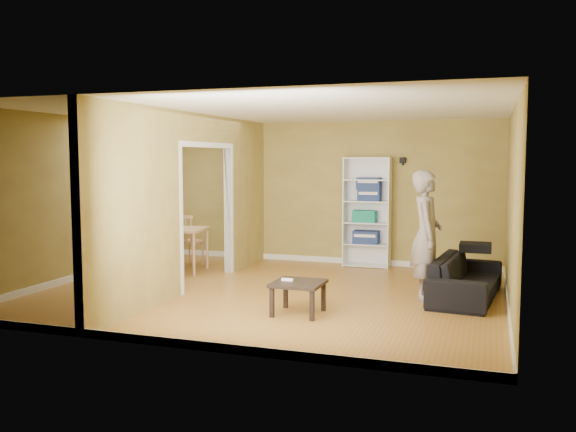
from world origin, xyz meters
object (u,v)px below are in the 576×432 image
(sofa, at_px, (466,271))
(chair_left, at_px, (133,242))
(person, at_px, (427,224))
(dining_table, at_px, (170,232))
(chair_far, at_px, (191,240))
(coffee_table, at_px, (298,287))
(chair_near, at_px, (150,248))
(bookshelf, at_px, (368,212))

(sofa, relative_size, chair_left, 2.14)
(person, distance_m, dining_table, 4.45)
(chair_far, bearing_deg, person, 169.86)
(coffee_table, relative_size, chair_near, 0.62)
(coffee_table, relative_size, chair_far, 0.66)
(bookshelf, bearing_deg, sofa, -49.34)
(bookshelf, bearing_deg, chair_near, -144.81)
(dining_table, bearing_deg, sofa, -5.96)
(chair_far, bearing_deg, sofa, 174.01)
(sofa, height_order, chair_left, chair_left)
(chair_left, xyz_separation_m, chair_far, (0.85, 0.56, -0.00))
(dining_table, bearing_deg, coffee_table, -35.07)
(sofa, height_order, bookshelf, bookshelf)
(sofa, bearing_deg, person, 117.43)
(sofa, height_order, dining_table, sofa)
(chair_near, height_order, chair_far, chair_near)
(chair_far, bearing_deg, bookshelf, -155.37)
(bookshelf, distance_m, coffee_table, 3.71)
(person, bearing_deg, chair_left, 74.23)
(sofa, xyz_separation_m, person, (-0.53, -0.21, 0.66))
(person, bearing_deg, coffee_table, 126.74)
(person, height_order, bookshelf, person)
(person, xyz_separation_m, chair_far, (-4.30, 1.35, -0.58))
(person, distance_m, coffee_table, 2.08)
(dining_table, bearing_deg, chair_near, -90.56)
(dining_table, height_order, chair_left, chair_left)
(bookshelf, height_order, chair_far, bookshelf)
(dining_table, xyz_separation_m, chair_far, (0.08, 0.63, -0.20))
(chair_near, bearing_deg, dining_table, 76.86)
(person, bearing_deg, bookshelf, 21.66)
(chair_left, relative_size, chair_near, 0.94)
(coffee_table, xyz_separation_m, dining_table, (-2.96, 2.08, 0.32))
(chair_left, distance_m, chair_near, 1.04)
(sofa, height_order, person, person)
(person, distance_m, chair_left, 5.24)
(person, bearing_deg, dining_table, 73.57)
(sofa, bearing_deg, chair_near, 97.35)
(sofa, relative_size, chair_far, 2.14)
(bookshelf, height_order, coffee_table, bookshelf)
(dining_table, bearing_deg, chair_left, 175.11)
(sofa, bearing_deg, chair_left, 90.20)
(chair_left, relative_size, chair_far, 1.00)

